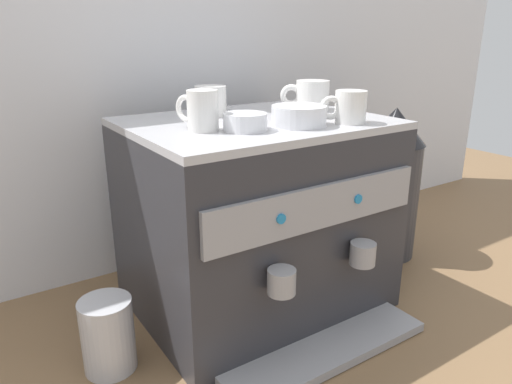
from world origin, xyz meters
name	(u,v)px	position (x,y,z in m)	size (l,w,h in m)	color
ground_plane	(256,299)	(0.00, 0.00, 0.00)	(4.00, 4.00, 0.00)	brown
tiled_backsplash_wall	(185,69)	(0.00, 0.36, 0.56)	(2.80, 0.03, 1.12)	silver
espresso_machine	(257,216)	(0.00, 0.00, 0.23)	(0.57, 0.56, 0.47)	#2D2D33
ceramic_cup_0	(201,110)	(-0.16, -0.05, 0.51)	(0.06, 0.10, 0.08)	white
ceramic_cup_1	(349,107)	(0.14, -0.15, 0.50)	(0.10, 0.07, 0.07)	white
ceramic_cup_2	(210,101)	(-0.06, 0.11, 0.50)	(0.07, 0.11, 0.07)	white
ceramic_cup_3	(311,95)	(0.19, 0.04, 0.51)	(0.12, 0.09, 0.07)	white
ceramic_bowl_0	(245,122)	(-0.09, -0.09, 0.48)	(0.09, 0.09, 0.04)	white
ceramic_bowl_1	(299,116)	(0.03, -0.11, 0.49)	(0.12, 0.12, 0.04)	white
coffee_grinder	(390,183)	(0.49, 0.01, 0.23)	(0.18, 0.18, 0.45)	#333338
milk_pitcher	(108,335)	(-0.39, -0.05, 0.08)	(0.11, 0.11, 0.16)	#B7B7BC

